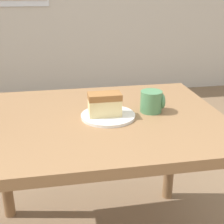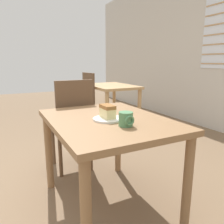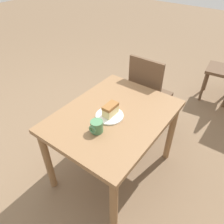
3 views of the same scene
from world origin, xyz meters
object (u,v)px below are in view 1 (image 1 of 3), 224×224
at_px(plate, 108,116).
at_px(coffee_mug, 152,101).
at_px(cake_slice, 105,104).
at_px(dining_table_near, 98,139).

height_order(plate, coffee_mug, coffee_mug).
bearing_deg(plate, coffee_mug, 8.46).
distance_m(cake_slice, coffee_mug, 0.21).
height_order(dining_table_near, plate, plate).
relative_size(dining_table_near, cake_slice, 7.89).
relative_size(plate, coffee_mug, 2.23).
xyz_separation_m(cake_slice, coffee_mug, (0.21, 0.03, -0.01)).
bearing_deg(cake_slice, coffee_mug, 8.21).
xyz_separation_m(dining_table_near, plate, (0.04, -0.01, 0.11)).
height_order(dining_table_near, cake_slice, cake_slice).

